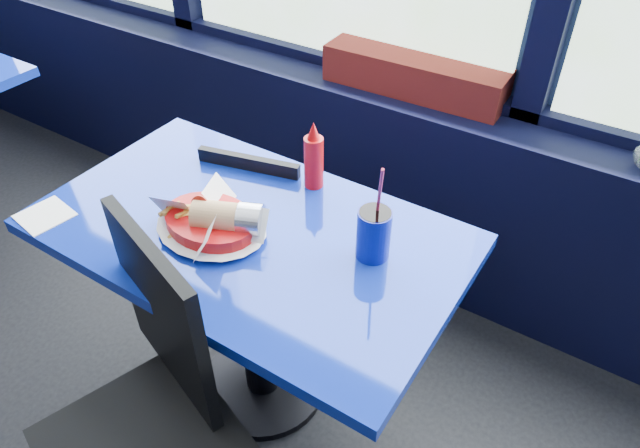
{
  "coord_description": "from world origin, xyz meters",
  "views": [
    {
      "loc": [
        1.13,
        1.09,
        1.78
      ],
      "look_at": [
        0.55,
        1.98,
        0.89
      ],
      "focal_mm": 32.0,
      "sensor_mm": 36.0,
      "label": 1
    }
  ],
  "objects_px": {
    "food_basket": "(212,221)",
    "chair_near_front": "(153,398)",
    "near_table": "(252,274)",
    "chair_near_back": "(278,225)",
    "planter_box": "(414,75)",
    "ketchup_bottle": "(314,159)",
    "soda_cup": "(374,233)"
  },
  "relations": [
    {
      "from": "planter_box",
      "to": "near_table",
      "type": "bearing_deg",
      "value": -95.63
    },
    {
      "from": "chair_near_front",
      "to": "soda_cup",
      "type": "relative_size",
      "value": 3.19
    },
    {
      "from": "food_basket",
      "to": "chair_near_back",
      "type": "bearing_deg",
      "value": 104.15
    },
    {
      "from": "chair_near_front",
      "to": "ketchup_bottle",
      "type": "height_order",
      "value": "ketchup_bottle"
    },
    {
      "from": "ketchup_bottle",
      "to": "chair_near_back",
      "type": "bearing_deg",
      "value": 163.02
    },
    {
      "from": "chair_near_front",
      "to": "soda_cup",
      "type": "height_order",
      "value": "soda_cup"
    },
    {
      "from": "ketchup_bottle",
      "to": "soda_cup",
      "type": "relative_size",
      "value": 0.72
    },
    {
      "from": "near_table",
      "to": "ketchup_bottle",
      "type": "relative_size",
      "value": 5.51
    },
    {
      "from": "chair_near_back",
      "to": "soda_cup",
      "type": "xyz_separation_m",
      "value": [
        0.5,
        -0.24,
        0.37
      ]
    },
    {
      "from": "chair_near_front",
      "to": "chair_near_back",
      "type": "bearing_deg",
      "value": 123.17
    },
    {
      "from": "near_table",
      "to": "chair_near_back",
      "type": "bearing_deg",
      "value": 114.79
    },
    {
      "from": "near_table",
      "to": "chair_near_front",
      "type": "bearing_deg",
      "value": -83.62
    },
    {
      "from": "chair_near_front",
      "to": "planter_box",
      "type": "distance_m",
      "value": 1.4
    },
    {
      "from": "planter_box",
      "to": "soda_cup",
      "type": "bearing_deg",
      "value": -72.4
    },
    {
      "from": "food_basket",
      "to": "ketchup_bottle",
      "type": "relative_size",
      "value": 1.37
    },
    {
      "from": "chair_near_back",
      "to": "soda_cup",
      "type": "height_order",
      "value": "soda_cup"
    },
    {
      "from": "chair_near_front",
      "to": "ketchup_bottle",
      "type": "bearing_deg",
      "value": 109.19
    },
    {
      "from": "food_basket",
      "to": "ketchup_bottle",
      "type": "bearing_deg",
      "value": 73.29
    },
    {
      "from": "food_basket",
      "to": "soda_cup",
      "type": "bearing_deg",
      "value": 22.41
    },
    {
      "from": "chair_near_back",
      "to": "ketchup_bottle",
      "type": "distance_m",
      "value": 0.44
    },
    {
      "from": "food_basket",
      "to": "chair_near_front",
      "type": "bearing_deg",
      "value": -71.64
    },
    {
      "from": "chair_near_front",
      "to": "soda_cup",
      "type": "xyz_separation_m",
      "value": [
        0.29,
        0.55,
        0.27
      ]
    },
    {
      "from": "planter_box",
      "to": "ketchup_bottle",
      "type": "relative_size",
      "value": 3.1
    },
    {
      "from": "chair_near_back",
      "to": "food_basket",
      "type": "relative_size",
      "value": 2.67
    },
    {
      "from": "chair_near_back",
      "to": "ketchup_bottle",
      "type": "bearing_deg",
      "value": 149.22
    },
    {
      "from": "chair_near_back",
      "to": "planter_box",
      "type": "relative_size",
      "value": 1.18
    },
    {
      "from": "chair_near_back",
      "to": "soda_cup",
      "type": "bearing_deg",
      "value": 140.57
    },
    {
      "from": "near_table",
      "to": "chair_near_back",
      "type": "height_order",
      "value": "chair_near_back"
    },
    {
      "from": "chair_near_back",
      "to": "ketchup_bottle",
      "type": "height_order",
      "value": "ketchup_bottle"
    },
    {
      "from": "near_table",
      "to": "chair_near_front",
      "type": "distance_m",
      "value": 0.46
    },
    {
      "from": "chair_near_front",
      "to": "soda_cup",
      "type": "bearing_deg",
      "value": 80.68
    },
    {
      "from": "planter_box",
      "to": "soda_cup",
      "type": "height_order",
      "value": "soda_cup"
    }
  ]
}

